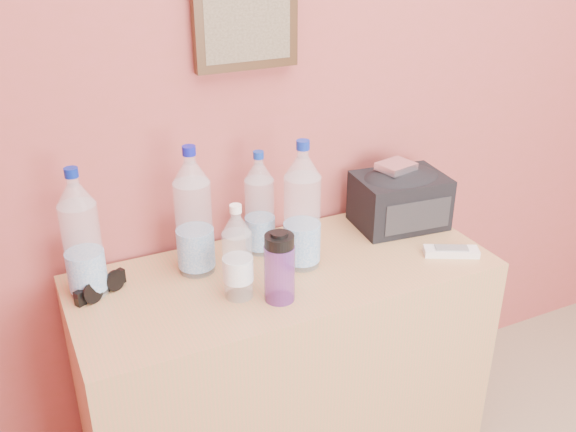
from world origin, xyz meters
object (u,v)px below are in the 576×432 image
(pet_large_d, at_px, (302,212))
(pet_small, at_px, (238,257))
(ac_remote, at_px, (451,252))
(pet_large_b, at_px, (194,218))
(pet_large_a, at_px, (82,240))
(nalgene_bottle, at_px, (279,267))
(toiletry_bag, at_px, (400,197))
(foil_packet, at_px, (396,166))
(dresser, at_px, (285,374))
(pet_large_c, at_px, (260,208))
(sunglasses, at_px, (100,287))

(pet_large_d, bearing_deg, pet_small, -161.16)
(pet_small, distance_m, ac_remote, 0.66)
(pet_large_b, bearing_deg, pet_large_d, -18.97)
(pet_large_a, height_order, nalgene_bottle, pet_large_a)
(nalgene_bottle, xyz_separation_m, toiletry_bag, (0.53, 0.23, -0.00))
(foil_packet, bearing_deg, dresser, -165.36)
(pet_large_a, xyz_separation_m, pet_large_d, (0.58, -0.11, 0.01))
(pet_large_b, bearing_deg, dresser, -25.62)
(pet_large_b, distance_m, pet_large_c, 0.21)
(pet_large_b, height_order, pet_small, pet_large_b)
(pet_large_b, xyz_separation_m, sunglasses, (-0.27, -0.01, -0.14))
(dresser, xyz_separation_m, pet_large_a, (-0.52, 0.12, 0.54))
(pet_large_d, distance_m, ac_remote, 0.48)
(nalgene_bottle, bearing_deg, foil_packet, 25.14)
(sunglasses, relative_size, foil_packet, 1.49)
(toiletry_bag, bearing_deg, pet_large_d, -160.83)
(pet_large_a, xyz_separation_m, nalgene_bottle, (0.45, -0.25, -0.06))
(pet_large_c, relative_size, sunglasses, 1.99)
(pet_large_b, distance_m, toiletry_bag, 0.69)
(pet_small, bearing_deg, sunglasses, 152.97)
(ac_remote, relative_size, toiletry_bag, 0.57)
(pet_large_d, xyz_separation_m, sunglasses, (-0.56, 0.09, -0.15))
(dresser, distance_m, sunglasses, 0.64)
(pet_large_b, height_order, foil_packet, pet_large_b)
(ac_remote, bearing_deg, nalgene_bottle, -153.34)
(sunglasses, bearing_deg, pet_large_d, -37.86)
(pet_large_a, bearing_deg, pet_large_b, -2.19)
(foil_packet, bearing_deg, pet_large_b, -179.44)
(dresser, relative_size, pet_large_b, 3.22)
(pet_small, distance_m, sunglasses, 0.38)
(nalgene_bottle, bearing_deg, pet_large_d, 45.70)
(pet_large_b, bearing_deg, ac_remote, -18.85)
(pet_large_d, distance_m, sunglasses, 0.58)
(pet_large_d, relative_size, ac_remote, 2.36)
(pet_large_a, relative_size, sunglasses, 2.27)
(pet_large_b, height_order, nalgene_bottle, pet_large_b)
(dresser, height_order, nalgene_bottle, nalgene_bottle)
(ac_remote, xyz_separation_m, foil_packet, (-0.04, 0.25, 0.19))
(sunglasses, xyz_separation_m, ac_remote, (0.98, -0.24, -0.01))
(sunglasses, bearing_deg, ac_remote, -42.05)
(pet_small, relative_size, ac_remote, 1.66)
(nalgene_bottle, bearing_deg, pet_small, 146.42)
(pet_large_c, distance_m, foil_packet, 0.46)
(pet_large_b, xyz_separation_m, pet_large_c, (0.21, 0.03, -0.03))
(sunglasses, bearing_deg, nalgene_bottle, -57.07)
(nalgene_bottle, relative_size, foil_packet, 1.86)
(sunglasses, bearing_deg, pet_small, -55.57)
(pet_large_c, height_order, pet_large_d, pet_large_d)
(dresser, xyz_separation_m, ac_remote, (0.48, -0.13, 0.39))
(pet_large_c, bearing_deg, pet_small, -126.34)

